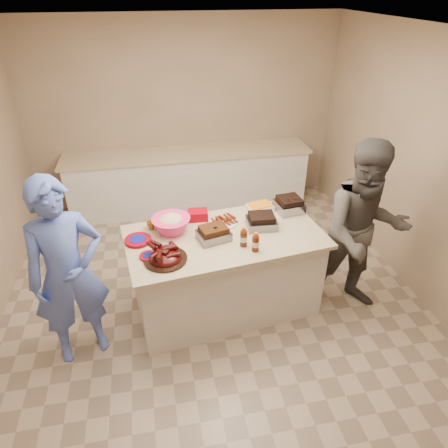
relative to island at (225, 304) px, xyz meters
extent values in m
cube|color=#47230F|center=(-0.12, -0.05, 0.91)|extent=(0.34, 0.29, 0.09)
cube|color=black|center=(0.39, 0.08, 0.91)|extent=(0.31, 0.26, 0.09)
cube|color=gray|center=(0.77, 0.34, 0.91)|extent=(0.30, 0.30, 0.11)
cylinder|color=silver|center=(0.03, 0.24, 0.91)|extent=(0.40, 0.40, 0.05)
cube|color=orange|center=(0.47, 0.43, 0.91)|extent=(0.31, 0.25, 0.07)
cylinder|color=#431B0A|center=(0.14, -0.21, 0.91)|extent=(0.08, 0.08, 0.20)
cylinder|color=#431B0A|center=(0.22, -0.31, 0.91)|extent=(0.07, 0.07, 0.20)
cylinder|color=#FFC600|center=(-0.12, 0.04, 0.91)|extent=(0.05, 0.05, 0.11)
imported|color=silver|center=(-0.01, 0.27, 0.91)|extent=(0.14, 0.06, 0.14)
cylinder|color=#8D000E|center=(-0.84, 0.05, 0.91)|extent=(0.28, 0.28, 0.03)
cylinder|color=#8D000E|center=(-0.75, -0.22, 0.91)|extent=(0.18, 0.18, 0.02)
imported|color=#9C6616|center=(-0.70, 0.26, 0.91)|extent=(0.10, 0.10, 0.09)
cube|color=#8D000E|center=(-0.22, 0.36, 0.91)|extent=(0.21, 0.16, 0.10)
imported|color=#5773DB|center=(-1.43, -0.33, 0.00)|extent=(1.20, 1.92, 0.43)
imported|color=#524E49|center=(1.34, -0.23, 0.00)|extent=(1.16, 1.97, 0.70)
camera|label=1|loc=(-0.63, -3.20, 3.04)|focal=32.00mm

